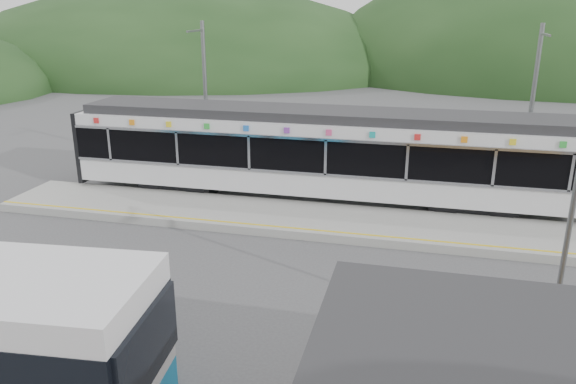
# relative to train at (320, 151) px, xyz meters

# --- Properties ---
(ground) EXTENTS (120.00, 120.00, 0.00)m
(ground) POSITION_rel_train_xyz_m (1.14, -6.00, -2.06)
(ground) COLOR #4C4C4F
(ground) RESTS_ON ground
(hills) EXTENTS (146.00, 149.00, 26.00)m
(hills) POSITION_rel_train_xyz_m (7.33, -0.71, -2.06)
(hills) COLOR #1E3D19
(hills) RESTS_ON ground
(platform) EXTENTS (26.00, 3.20, 0.30)m
(platform) POSITION_rel_train_xyz_m (1.14, -2.70, -1.91)
(platform) COLOR #9E9E99
(platform) RESTS_ON ground
(yellow_line) EXTENTS (26.00, 0.10, 0.01)m
(yellow_line) POSITION_rel_train_xyz_m (1.14, -4.00, -1.76)
(yellow_line) COLOR yellow
(yellow_line) RESTS_ON platform
(train) EXTENTS (20.44, 3.01, 3.74)m
(train) POSITION_rel_train_xyz_m (0.00, 0.00, 0.00)
(train) COLOR black
(train) RESTS_ON ground
(catenary_mast_west) EXTENTS (0.18, 1.80, 7.00)m
(catenary_mast_west) POSITION_rel_train_xyz_m (-5.86, 2.56, 1.58)
(catenary_mast_west) COLOR slate
(catenary_mast_west) RESTS_ON ground
(catenary_mast_east) EXTENTS (0.18, 1.80, 7.00)m
(catenary_mast_east) POSITION_rel_train_xyz_m (8.14, 2.56, 1.58)
(catenary_mast_east) COLOR slate
(catenary_mast_east) RESTS_ON ground
(lamp_post) EXTENTS (0.56, 1.18, 6.45)m
(lamp_post) POSITION_rel_train_xyz_m (7.13, -9.52, 1.78)
(lamp_post) COLOR slate
(lamp_post) RESTS_ON ground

